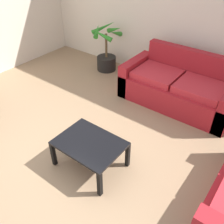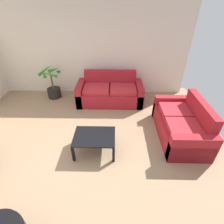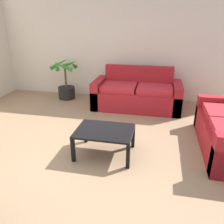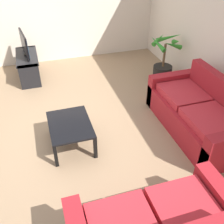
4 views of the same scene
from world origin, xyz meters
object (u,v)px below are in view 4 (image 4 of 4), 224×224
object	(u,v)px
couch_main	(198,114)
tv	(24,44)
potted_palm	(164,63)
coffee_table	(70,127)
tv_stand	(28,63)

from	to	relation	value
couch_main	tv	size ratio (longest dim) A/B	2.41
potted_palm	coffee_table	bearing A→B (deg)	-56.09
couch_main	tv_stand	bearing A→B (deg)	-137.33
couch_main	coffee_table	xyz separation A→B (m)	(-0.25, -2.07, 0.05)
couch_main	tv	world-z (taller)	tv
tv_stand	coffee_table	bearing A→B (deg)	11.11
tv	potted_palm	bearing A→B (deg)	71.38
couch_main	tv_stand	xyz separation A→B (m)	(-2.78, -2.56, 0.04)
tv_stand	coffee_table	distance (m)	2.58
potted_palm	tv	bearing A→B (deg)	-108.62
tv	couch_main	bearing A→B (deg)	42.63
tv	coffee_table	world-z (taller)	tv
coffee_table	potted_palm	size ratio (longest dim) A/B	0.84
tv_stand	coffee_table	xyz separation A→B (m)	(2.53, 0.50, 0.01)
tv	potted_palm	distance (m)	3.02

